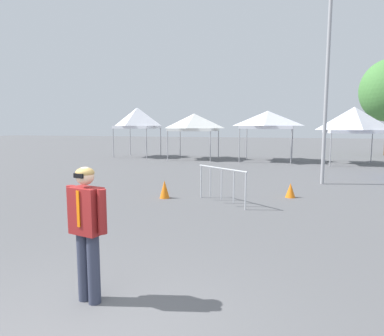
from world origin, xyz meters
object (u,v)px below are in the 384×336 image
object	(u,v)px
canopy_tent_behind_left	(354,120)
person_foreground	(87,225)
canopy_tent_far_right	(268,120)
light_pole_near_lift	(328,49)
canopy_tent_center	(137,118)
crowd_barrier_mid_lot	(222,178)
traffic_cone_near_barrier	(290,190)
traffic_cone_lot_center	(165,189)
canopy_tent_right_of_center	(194,122)

from	to	relation	value
canopy_tent_behind_left	person_foreground	xyz separation A→B (m)	(-5.90, -18.85, -1.66)
canopy_tent_far_right	light_pole_near_lift	world-z (taller)	light_pole_near_lift
canopy_tent_center	canopy_tent_behind_left	bearing A→B (deg)	-2.70
canopy_tent_far_right	person_foreground	xyz separation A→B (m)	(-0.74, -19.33, -1.70)
light_pole_near_lift	crowd_barrier_mid_lot	size ratio (longest dim) A/B	5.45
light_pole_near_lift	traffic_cone_near_barrier	world-z (taller)	light_pole_near_lift
canopy_tent_center	canopy_tent_behind_left	distance (m)	14.84
canopy_tent_far_right	light_pole_near_lift	xyz separation A→B (m)	(2.88, -8.73, 2.51)
person_foreground	crowd_barrier_mid_lot	distance (m)	6.10
canopy_tent_behind_left	traffic_cone_lot_center	xyz separation A→B (m)	(-7.34, -12.60, -2.40)
person_foreground	light_pole_near_lift	bearing A→B (deg)	71.18
traffic_cone_near_barrier	light_pole_near_lift	bearing A→B (deg)	68.88
canopy_tent_behind_left	light_pole_near_lift	bearing A→B (deg)	-105.50
traffic_cone_lot_center	traffic_cone_near_barrier	distance (m)	4.08
canopy_tent_center	light_pole_near_lift	world-z (taller)	light_pole_near_lift
light_pole_near_lift	canopy_tent_behind_left	bearing A→B (deg)	74.50
canopy_tent_far_right	traffic_cone_lot_center	size ratio (longest dim) A/B	5.87
canopy_tent_center	canopy_tent_right_of_center	bearing A→B (deg)	-5.13
canopy_tent_far_right	canopy_tent_behind_left	bearing A→B (deg)	-5.39
canopy_tent_center	light_pole_near_lift	size ratio (longest dim) A/B	0.40
canopy_tent_center	traffic_cone_near_barrier	world-z (taller)	canopy_tent_center
canopy_tent_behind_left	person_foreground	world-z (taller)	canopy_tent_behind_left
canopy_tent_center	canopy_tent_far_right	world-z (taller)	canopy_tent_center
canopy_tent_behind_left	traffic_cone_near_barrier	world-z (taller)	canopy_tent_behind_left
light_pole_near_lift	crowd_barrier_mid_lot	bearing A→B (deg)	-124.78
canopy_tent_behind_left	traffic_cone_lot_center	bearing A→B (deg)	-120.21
canopy_tent_right_of_center	canopy_tent_far_right	bearing A→B (deg)	2.28
person_foreground	traffic_cone_near_barrier	world-z (taller)	person_foreground
canopy_tent_right_of_center	light_pole_near_lift	xyz separation A→B (m)	(7.93, -8.53, 2.65)
person_foreground	traffic_cone_lot_center	world-z (taller)	person_foreground
crowd_barrier_mid_lot	canopy_tent_behind_left	bearing A→B (deg)	66.96
canopy_tent_behind_left	traffic_cone_near_barrier	bearing A→B (deg)	-107.06
canopy_tent_behind_left	crowd_barrier_mid_lot	size ratio (longest dim) A/B	2.03
canopy_tent_right_of_center	traffic_cone_near_barrier	world-z (taller)	canopy_tent_right_of_center
canopy_tent_right_of_center	light_pole_near_lift	world-z (taller)	light_pole_near_lift
canopy_tent_right_of_center	traffic_cone_near_barrier	xyz separation A→B (m)	(6.75, -11.59, -2.35)
canopy_tent_right_of_center	crowd_barrier_mid_lot	world-z (taller)	canopy_tent_right_of_center
canopy_tent_center	canopy_tent_far_right	distance (m)	9.66
canopy_tent_right_of_center	person_foreground	bearing A→B (deg)	-77.28
light_pole_near_lift	traffic_cone_near_barrier	size ratio (longest dim) A/B	19.78
canopy_tent_far_right	person_foreground	distance (m)	19.42
light_pole_near_lift	person_foreground	bearing A→B (deg)	-108.82
person_foreground	light_pole_near_lift	distance (m)	11.97
canopy_tent_behind_left	canopy_tent_center	bearing A→B (deg)	177.30
canopy_tent_center	light_pole_near_lift	distance (m)	15.57
canopy_tent_center	person_foreground	xyz separation A→B (m)	(8.92, -19.55, -1.90)
canopy_tent_right_of_center	crowd_barrier_mid_lot	xyz separation A→B (m)	(4.78, -13.06, -1.84)
canopy_tent_right_of_center	canopy_tent_far_right	xyz separation A→B (m)	(5.05, 0.20, 0.15)
canopy_tent_far_right	light_pole_near_lift	bearing A→B (deg)	-71.77
canopy_tent_right_of_center	canopy_tent_behind_left	bearing A→B (deg)	-1.60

